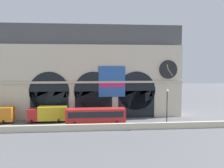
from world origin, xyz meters
TOP-DOWN VIEW (x-y plane):
  - ground_plane at (0.00, 0.00)m, footprint 200.00×200.00m
  - quay_parapet_wall at (0.00, -4.66)m, footprint 90.00×0.70m
  - station_building at (0.03, 7.79)m, footprint 38.07×5.98m
  - box_truck_midwest at (-8.94, 2.39)m, footprint 7.50×2.91m
  - bus_center at (0.27, -0.74)m, footprint 11.00×3.25m
  - street_lamp_quayside at (12.89, -3.86)m, footprint 0.44×0.44m

SIDE VIEW (x-z plane):
  - ground_plane at x=0.00m, z-range 0.00..0.00m
  - quay_parapet_wall at x=0.00m, z-range 0.00..1.12m
  - box_truck_midwest at x=-8.94m, z-range 0.14..3.26m
  - bus_center at x=0.27m, z-range 0.23..3.33m
  - street_lamp_quayside at x=12.89m, z-range 0.96..7.86m
  - station_building at x=0.03m, z-range -0.27..19.42m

